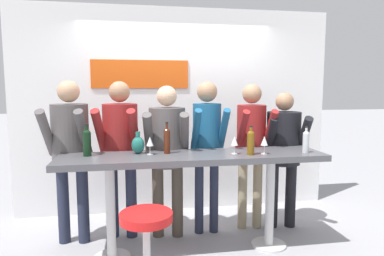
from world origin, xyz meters
TOP-DOWN VIEW (x-y plane):
  - ground_plane at (0.00, 0.00)m, footprint 40.00×40.00m
  - back_wall at (-0.00, 1.31)m, footprint 4.21×0.12m
  - tasting_table at (0.00, 0.00)m, footprint 2.61×0.58m
  - bar_stool at (-0.50, -0.65)m, footprint 0.44×0.44m
  - person_far_left at (-1.23, 0.44)m, footprint 0.50×0.60m
  - person_left at (-0.72, 0.49)m, footprint 0.51×0.61m
  - person_center_left at (-0.22, 0.42)m, footprint 0.52×0.60m
  - person_center at (0.23, 0.44)m, footprint 0.38×0.52m
  - person_center_right at (0.77, 0.49)m, footprint 0.41×0.53m
  - person_right at (1.15, 0.45)m, footprint 0.52×0.59m
  - wine_bottle_0 at (-1.02, 0.09)m, footprint 0.08×0.08m
  - wine_bottle_1 at (-0.25, 0.08)m, footprint 0.06×0.06m
  - wine_bottle_2 at (0.54, -0.12)m, footprint 0.07×0.07m
  - wine_bottle_3 at (1.13, -0.12)m, footprint 0.06×0.06m
  - wine_glass_0 at (0.40, -0.06)m, footprint 0.07×0.07m
  - wine_glass_1 at (-0.42, 0.06)m, footprint 0.07×0.07m
  - wine_glass_2 at (0.69, -0.11)m, footprint 0.07×0.07m
  - decorative_vase at (-0.54, 0.13)m, footprint 0.13×0.13m

SIDE VIEW (x-z plane):
  - ground_plane at x=0.00m, z-range 0.00..0.00m
  - bar_stool at x=-0.50m, z-range 0.12..0.81m
  - tasting_table at x=0.00m, z-range 0.36..1.37m
  - person_right at x=1.15m, z-range 0.18..1.79m
  - person_center_left at x=-0.22m, z-range 0.19..1.88m
  - person_center_right at x=0.77m, z-range 0.21..1.92m
  - person_left at x=-0.72m, z-range 0.21..1.94m
  - person_far_left at x=-1.23m, z-range 0.21..1.94m
  - person_center at x=0.23m, z-range 0.22..1.96m
  - decorative_vase at x=-0.54m, z-range 0.99..1.21m
  - wine_bottle_3 at x=1.13m, z-range 1.00..1.27m
  - wine_glass_0 at x=0.40m, z-range 1.05..1.23m
  - wine_glass_1 at x=-0.42m, z-range 1.05..1.23m
  - wine_glass_2 at x=0.69m, z-range 1.05..1.23m
  - wine_bottle_2 at x=0.54m, z-range 1.00..1.29m
  - wine_bottle_1 at x=-0.25m, z-range 1.00..1.31m
  - wine_bottle_0 at x=-1.02m, z-range 1.00..1.31m
  - back_wall at x=0.00m, z-range 0.00..2.71m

